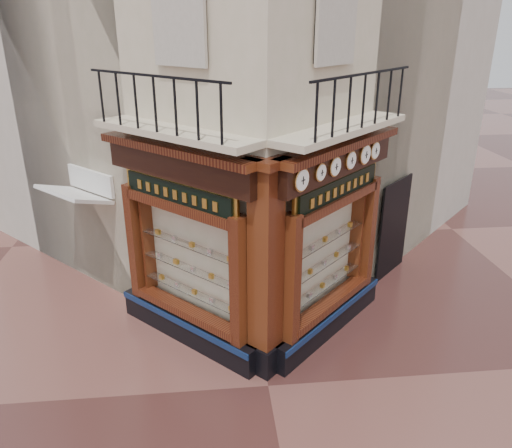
{
  "coord_description": "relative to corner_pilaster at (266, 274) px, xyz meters",
  "views": [
    {
      "loc": [
        -0.92,
        -6.99,
        5.93
      ],
      "look_at": [
        -0.01,
        2.0,
        2.27
      ],
      "focal_mm": 35.0,
      "sensor_mm": 36.0,
      "label": 1
    }
  ],
  "objects": [
    {
      "name": "corner_pilaster",
      "position": [
        0.0,
        0.0,
        0.0
      ],
      "size": [
        0.85,
        0.85,
        3.98
      ],
      "rotation": [
        0.0,
        0.0,
        0.79
      ],
      "color": "black",
      "rests_on": "ground"
    },
    {
      "name": "shopfront_right",
      "position": [
        1.41,
        1.07,
        0.03
      ],
      "size": [
        2.86,
        2.86,
        3.98
      ],
      "rotation": [
        0.0,
        0.0,
        0.79
      ],
      "color": "black",
      "rests_on": "ground"
    },
    {
      "name": "clock_b",
      "position": [
        0.94,
        0.34,
        1.67
      ],
      "size": [
        0.26,
        0.26,
        0.31
      ],
      "rotation": [
        0.0,
        0.0,
        0.79
      ],
      "color": "#B3823B",
      "rests_on": "ground"
    },
    {
      "name": "clock_c",
      "position": [
        1.27,
        0.67,
        1.67
      ],
      "size": [
        0.29,
        0.29,
        0.36
      ],
      "rotation": [
        0.0,
        0.0,
        0.79
      ],
      "color": "#B3823B",
      "rests_on": "ground"
    },
    {
      "name": "signboard_right",
      "position": [
        1.46,
        1.01,
        1.15
      ],
      "size": [
        2.05,
        2.05,
        0.55
      ],
      "rotation": [
        0.0,
        0.0,
        0.79
      ],
      "color": "gold",
      "rests_on": "ground"
    },
    {
      "name": "shopfront_left",
      "position": [
        -1.41,
        1.07,
        0.03
      ],
      "size": [
        2.86,
        2.86,
        3.98
      ],
      "rotation": [
        0.0,
        0.0,
        2.36
      ],
      "color": "black",
      "rests_on": "ground"
    },
    {
      "name": "main_building",
      "position": [
        0.0,
        5.66,
        4.05
      ],
      "size": [
        11.31,
        11.31,
        12.0
      ],
      "primitive_type": "cube",
      "rotation": [
        0.0,
        0.0,
        0.79
      ],
      "color": "beige",
      "rests_on": "ground"
    },
    {
      "name": "awning",
      "position": [
        -3.83,
        3.12,
        -1.95
      ],
      "size": [
        1.8,
        1.8,
        0.37
      ],
      "primitive_type": null,
      "rotation": [
        0.31,
        0.0,
        2.36
      ],
      "color": "silver",
      "rests_on": "ground"
    },
    {
      "name": "balcony",
      "position": [
        0.0,
        0.99,
        2.27
      ],
      "size": [
        5.94,
        2.97,
        1.03
      ],
      "color": "beige",
      "rests_on": "ground"
    },
    {
      "name": "neighbour_left",
      "position": [
        -2.47,
        8.13,
        3.55
      ],
      "size": [
        11.31,
        11.31,
        11.0
      ],
      "primitive_type": "cube",
      "rotation": [
        0.0,
        0.0,
        0.79
      ],
      "color": "beige",
      "rests_on": "ground"
    },
    {
      "name": "neighbour_right",
      "position": [
        2.47,
        8.13,
        3.55
      ],
      "size": [
        11.31,
        11.31,
        11.0
      ],
      "primitive_type": "cube",
      "rotation": [
        0.0,
        0.0,
        0.79
      ],
      "color": "beige",
      "rests_on": "ground"
    },
    {
      "name": "ground",
      "position": [
        0.0,
        -0.5,
        -1.95
      ],
      "size": [
        80.0,
        80.0,
        0.0
      ],
      "primitive_type": "plane",
      "color": "#44231F",
      "rests_on": "ground"
    },
    {
      "name": "clock_e",
      "position": [
        2.04,
        1.44,
        1.67
      ],
      "size": [
        0.31,
        0.31,
        0.39
      ],
      "rotation": [
        0.0,
        0.0,
        0.79
      ],
      "color": "#B3823B",
      "rests_on": "ground"
    },
    {
      "name": "clock_d",
      "position": [
        1.65,
        1.05,
        1.67
      ],
      "size": [
        0.29,
        0.29,
        0.35
      ],
      "rotation": [
        0.0,
        0.0,
        0.79
      ],
      "color": "#B3823B",
      "rests_on": "ground"
    },
    {
      "name": "clock_a",
      "position": [
        0.55,
        -0.05,
        1.67
      ],
      "size": [
        0.31,
        0.31,
        0.39
      ],
      "rotation": [
        0.0,
        0.0,
        0.79
      ],
      "color": "#B3823B",
      "rests_on": "ground"
    },
    {
      "name": "signboard_left",
      "position": [
        -1.46,
        1.01,
        1.15
      ],
      "size": [
        2.05,
        2.05,
        0.55
      ],
      "rotation": [
        0.0,
        0.0,
        2.36
      ],
      "color": "gold",
      "rests_on": "ground"
    },
    {
      "name": "clock_f",
      "position": [
        2.32,
        1.72,
        1.67
      ],
      "size": [
        0.29,
        0.29,
        0.36
      ],
      "rotation": [
        0.0,
        0.0,
        0.79
      ],
      "color": "#B3823B",
      "rests_on": "ground"
    }
  ]
}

